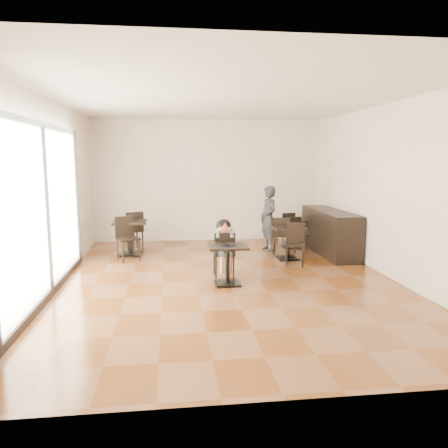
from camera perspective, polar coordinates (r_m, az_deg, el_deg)
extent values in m
cube|color=brown|center=(7.98, 0.51, -7.37)|extent=(6.00, 8.00, 0.01)
cube|color=silver|center=(7.74, 0.55, 16.05)|extent=(6.00, 8.00, 0.01)
cube|color=white|center=(11.67, -2.09, 5.66)|extent=(6.00, 0.01, 3.20)
cube|color=white|center=(3.80, 8.55, -0.53)|extent=(6.00, 0.01, 3.20)
cube|color=white|center=(7.89, -21.67, 3.66)|extent=(0.01, 8.00, 3.20)
cube|color=white|center=(8.62, 20.75, 4.08)|extent=(0.01, 8.00, 3.20)
cube|color=white|center=(7.41, -22.32, 1.79)|extent=(0.04, 4.50, 2.60)
cylinder|color=black|center=(7.46, 0.57, -2.83)|extent=(0.24, 0.24, 0.01)
imported|color=#323136|center=(10.43, 5.82, 0.71)|extent=(0.50, 0.64, 1.55)
cube|color=black|center=(10.42, 13.62, -1.01)|extent=(0.60, 2.40, 1.00)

